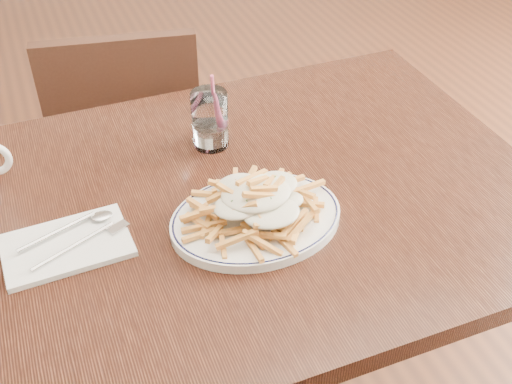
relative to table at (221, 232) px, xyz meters
name	(u,v)px	position (x,y,z in m)	size (l,w,h in m)	color
table	(221,232)	(0.00, 0.00, 0.00)	(1.20, 0.80, 0.75)	black
chair_far	(130,143)	(-0.05, 0.65, -0.20)	(0.45, 0.45, 0.83)	black
fries_plate	(256,219)	(0.04, -0.08, 0.09)	(0.35, 0.32, 0.02)	white
loaded_fries	(256,199)	(0.04, -0.08, 0.13)	(0.24, 0.20, 0.07)	gold
napkin	(67,246)	(-0.28, -0.02, 0.08)	(0.20, 0.13, 0.01)	white
cutlery	(65,240)	(-0.28, -0.02, 0.09)	(0.19, 0.13, 0.01)	silver
water_glass	(210,123)	(0.04, 0.17, 0.13)	(0.07, 0.07, 0.16)	white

